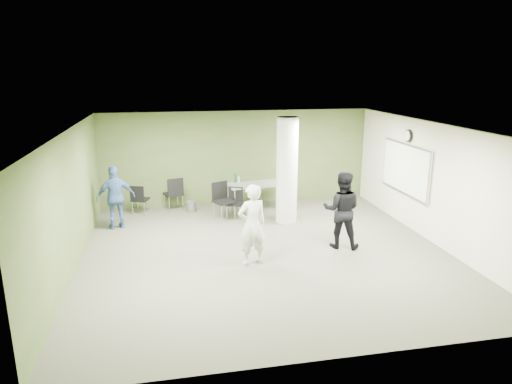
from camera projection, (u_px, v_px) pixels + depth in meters
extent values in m
plane|color=#4E4D3D|center=(266.00, 252.00, 10.23)|extent=(8.00, 8.00, 0.00)
plane|color=white|center=(266.00, 127.00, 9.50)|extent=(8.00, 8.00, 0.00)
cube|color=#43592A|center=(237.00, 158.00, 13.65)|extent=(8.00, 2.80, 0.02)
cube|color=#43592A|center=(71.00, 202.00, 9.12)|extent=(0.02, 8.00, 2.80)
cube|color=beige|center=(434.00, 183.00, 10.61)|extent=(0.02, 8.00, 2.80)
cylinder|color=silver|center=(287.00, 171.00, 11.95)|extent=(0.56, 0.56, 2.80)
cube|color=silver|center=(405.00, 169.00, 11.71)|extent=(0.04, 2.30, 1.30)
cube|color=white|center=(404.00, 169.00, 11.70)|extent=(0.02, 2.20, 1.20)
cylinder|color=black|center=(408.00, 136.00, 11.49)|extent=(0.05, 0.32, 0.32)
cylinder|color=white|center=(407.00, 136.00, 11.48)|extent=(0.02, 0.26, 0.26)
cube|color=gray|center=(257.00, 184.00, 13.04)|extent=(1.80, 0.98, 0.04)
cylinder|color=silver|center=(235.00, 203.00, 12.63)|extent=(0.04, 0.04, 0.77)
cylinder|color=silver|center=(286.00, 198.00, 13.12)|extent=(0.04, 0.04, 0.77)
cylinder|color=silver|center=(229.00, 197.00, 13.18)|extent=(0.04, 0.04, 0.77)
cylinder|color=silver|center=(278.00, 193.00, 13.67)|extent=(0.04, 0.04, 0.77)
cylinder|color=#17461D|center=(235.00, 178.00, 13.13)|extent=(0.07, 0.07, 0.25)
cylinder|color=#B2B2B7|center=(239.00, 180.00, 13.08)|extent=(0.06, 0.06, 0.18)
cylinder|color=#4C4C4C|center=(191.00, 206.00, 13.11)|extent=(0.26, 0.26, 0.30)
cube|color=black|center=(140.00, 199.00, 12.87)|extent=(0.55, 0.55, 0.05)
cube|color=black|center=(137.00, 193.00, 12.63)|extent=(0.39, 0.18, 0.41)
cylinder|color=silver|center=(149.00, 205.00, 13.07)|extent=(0.02, 0.02, 0.40)
cylinder|color=silver|center=(138.00, 205.00, 13.13)|extent=(0.02, 0.02, 0.40)
cylinder|color=silver|center=(144.00, 209.00, 12.73)|extent=(0.02, 0.02, 0.40)
cylinder|color=silver|center=(132.00, 208.00, 12.79)|extent=(0.02, 0.02, 0.40)
cube|color=black|center=(173.00, 194.00, 13.20)|extent=(0.62, 0.62, 0.05)
cube|color=black|center=(176.00, 187.00, 12.94)|extent=(0.46, 0.19, 0.48)
cylinder|color=silver|center=(178.00, 200.00, 13.53)|extent=(0.02, 0.02, 0.46)
cylinder|color=silver|center=(165.00, 202.00, 13.33)|extent=(0.02, 0.02, 0.46)
cylinder|color=silver|center=(183.00, 203.00, 13.19)|extent=(0.02, 0.02, 0.46)
cylinder|color=silver|center=(169.00, 205.00, 13.00)|extent=(0.02, 0.02, 0.46)
cube|color=black|center=(224.00, 202.00, 12.39)|extent=(0.66, 0.66, 0.05)
cube|color=black|center=(220.00, 190.00, 12.50)|extent=(0.45, 0.24, 0.49)
cylinder|color=silver|center=(222.00, 214.00, 12.18)|extent=(0.02, 0.02, 0.47)
cylinder|color=silver|center=(235.00, 211.00, 12.41)|extent=(0.02, 0.02, 0.47)
cylinder|color=silver|center=(214.00, 210.00, 12.51)|extent=(0.02, 0.02, 0.47)
cylinder|color=silver|center=(227.00, 208.00, 12.74)|extent=(0.02, 0.02, 0.47)
cube|color=black|center=(234.00, 204.00, 12.47)|extent=(0.54, 0.54, 0.05)
cube|color=black|center=(236.00, 194.00, 12.59)|extent=(0.39, 0.18, 0.41)
cylinder|color=silver|center=(227.00, 213.00, 12.39)|extent=(0.02, 0.02, 0.39)
cylinder|color=silver|center=(239.00, 213.00, 12.33)|extent=(0.02, 0.02, 0.39)
cylinder|color=silver|center=(230.00, 209.00, 12.72)|extent=(0.02, 0.02, 0.39)
cylinder|color=silver|center=(242.00, 210.00, 12.66)|extent=(0.02, 0.02, 0.39)
imported|color=silver|center=(252.00, 225.00, 9.40)|extent=(0.72, 0.57, 1.73)
imported|color=black|center=(342.00, 210.00, 10.33)|extent=(1.05, 0.95, 1.77)
imported|color=#3A5A91|center=(116.00, 197.00, 11.58)|extent=(1.03, 0.63, 1.64)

